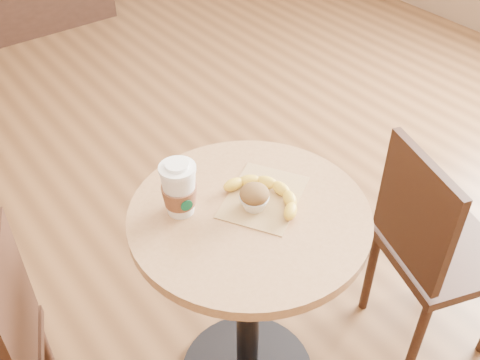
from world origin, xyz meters
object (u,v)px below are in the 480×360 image
at_px(coffee_cup, 179,190).
at_px(banana, 267,195).
at_px(cafe_table, 249,277).
at_px(chair_right, 433,247).
at_px(muffin, 254,197).

height_order(coffee_cup, banana, coffee_cup).
bearing_deg(cafe_table, banana, 8.93).
height_order(chair_right, coffee_cup, coffee_cup).
bearing_deg(muffin, coffee_cup, 146.20).
bearing_deg(chair_right, banana, 84.50).
distance_m(cafe_table, chair_right, 0.60).
relative_size(chair_right, coffee_cup, 5.30).
height_order(cafe_table, muffin, muffin).
relative_size(coffee_cup, muffin, 1.97).
relative_size(chair_right, banana, 3.51).
bearing_deg(cafe_table, chair_right, -20.44).
distance_m(chair_right, coffee_cup, 0.86).
relative_size(chair_right, muffin, 10.47).
relative_size(muffin, banana, 0.34).
relative_size(cafe_table, muffin, 9.75).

